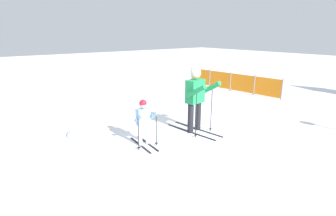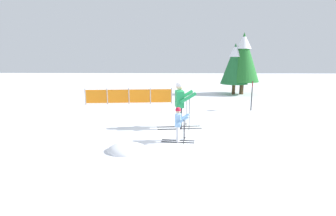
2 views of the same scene
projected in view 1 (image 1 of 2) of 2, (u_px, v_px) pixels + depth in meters
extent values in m
plane|color=white|center=(197.00, 134.00, 7.11)|extent=(60.00, 60.00, 0.00)
cube|color=black|center=(198.00, 129.00, 7.48)|extent=(1.70, 0.27, 0.02)
cube|color=black|center=(190.00, 132.00, 7.26)|extent=(1.70, 0.27, 0.02)
cylinder|color=black|center=(198.00, 115.00, 7.36)|extent=(0.16, 0.16, 0.81)
cylinder|color=black|center=(191.00, 118.00, 7.14)|extent=(0.16, 0.16, 0.81)
cube|color=#1E8C4C|center=(195.00, 91.00, 7.05)|extent=(0.35, 0.54, 0.63)
cylinder|color=#1E8C4C|center=(211.00, 88.00, 7.05)|extent=(0.63, 0.20, 0.43)
cylinder|color=#1E8C4C|center=(196.00, 91.00, 6.62)|extent=(0.63, 0.20, 0.43)
sphere|color=#D8AD8C|center=(196.00, 74.00, 6.92)|extent=(0.27, 0.27, 0.27)
sphere|color=silver|center=(196.00, 72.00, 6.90)|extent=(0.28, 0.28, 0.28)
cylinder|color=black|center=(211.00, 109.00, 7.20)|extent=(0.02, 0.02, 1.26)
cylinder|color=black|center=(210.00, 129.00, 7.36)|extent=(0.07, 0.07, 0.01)
cylinder|color=black|center=(196.00, 115.00, 6.75)|extent=(0.02, 0.02, 1.26)
cylinder|color=black|center=(196.00, 135.00, 6.91)|extent=(0.07, 0.07, 0.01)
cube|color=black|center=(148.00, 143.00, 6.52)|extent=(1.08, 0.15, 0.02)
cube|color=black|center=(140.00, 145.00, 6.42)|extent=(1.08, 0.15, 0.02)
cylinder|color=silver|center=(147.00, 133.00, 6.45)|extent=(0.10, 0.10, 0.51)
cylinder|color=silver|center=(140.00, 135.00, 6.34)|extent=(0.10, 0.10, 0.51)
cube|color=#8CBFF2|center=(143.00, 117.00, 6.27)|extent=(0.21, 0.33, 0.40)
cylinder|color=#8CBFF2|center=(154.00, 115.00, 6.22)|extent=(0.39, 0.12, 0.30)
cylinder|color=#8CBFF2|center=(139.00, 118.00, 6.02)|extent=(0.39, 0.12, 0.30)
sphere|color=#D8AD8C|center=(143.00, 105.00, 6.19)|extent=(0.17, 0.17, 0.17)
sphere|color=red|center=(143.00, 103.00, 6.18)|extent=(0.18, 0.18, 0.18)
cylinder|color=black|center=(156.00, 130.00, 6.32)|extent=(0.02, 0.02, 0.79)
cylinder|color=black|center=(156.00, 143.00, 6.41)|extent=(0.07, 0.07, 0.01)
cylinder|color=black|center=(138.00, 134.00, 6.07)|extent=(0.02, 0.02, 0.79)
cylinder|color=black|center=(139.00, 147.00, 6.17)|extent=(0.07, 0.07, 0.01)
cylinder|color=gray|center=(192.00, 75.00, 13.99)|extent=(0.06, 0.06, 0.91)
cylinder|color=gray|center=(210.00, 78.00, 13.13)|extent=(0.06, 0.06, 0.91)
cylinder|color=gray|center=(231.00, 81.00, 12.27)|extent=(0.06, 0.06, 0.91)
cylinder|color=gray|center=(254.00, 85.00, 11.40)|extent=(0.06, 0.06, 0.91)
cylinder|color=gray|center=(282.00, 89.00, 10.54)|extent=(0.06, 0.06, 0.91)
cube|color=orange|center=(201.00, 77.00, 13.56)|extent=(1.22, 0.14, 0.77)
cube|color=orange|center=(220.00, 80.00, 12.70)|extent=(1.22, 0.14, 0.77)
cube|color=orange|center=(242.00, 83.00, 11.83)|extent=(1.22, 0.14, 0.77)
cube|color=orange|center=(268.00, 87.00, 10.97)|extent=(1.22, 0.14, 0.77)
ellipsoid|color=white|center=(87.00, 135.00, 7.10)|extent=(1.18, 1.00, 0.47)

